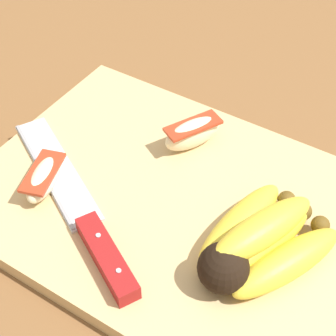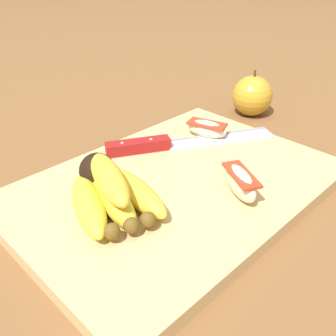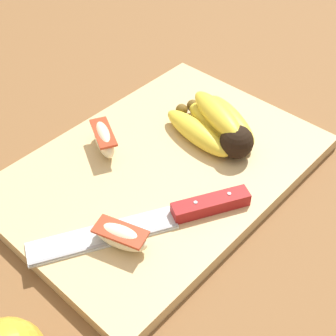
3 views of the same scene
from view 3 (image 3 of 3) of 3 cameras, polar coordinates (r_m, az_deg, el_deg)
name	(u,v)px [view 3 (image 3 of 3)]	position (r m, az deg, el deg)	size (l,w,h in m)	color
ground_plane	(145,177)	(0.67, -2.73, -1.06)	(6.00, 6.00, 0.00)	brown
cutting_board	(162,169)	(0.66, -0.74, -0.17)	(0.44, 0.31, 0.02)	tan
banana_bunch	(218,126)	(0.69, 5.97, 5.05)	(0.12, 0.15, 0.06)	black
chefs_knife	(176,214)	(0.59, 0.92, -5.55)	(0.26, 0.16, 0.02)	silver
apple_wedge_near	(121,236)	(0.56, -5.68, -8.15)	(0.05, 0.07, 0.03)	beige
apple_wedge_middle	(104,139)	(0.67, -7.68, 3.48)	(0.05, 0.07, 0.04)	beige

